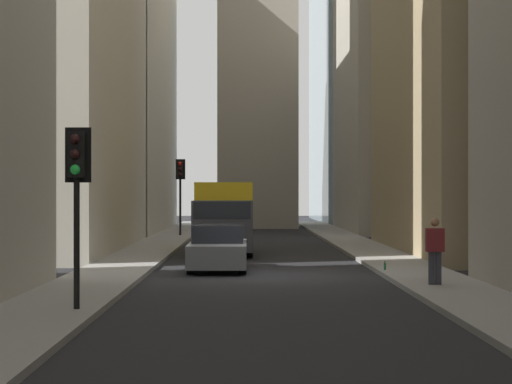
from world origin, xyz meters
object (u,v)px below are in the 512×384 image
(hatchback_grey, at_px, (218,249))
(pedestrian, at_px, (435,248))
(delivery_truck, at_px, (224,217))
(traffic_light_midblock, at_px, (180,179))
(discarded_bottle, at_px, (385,266))
(traffic_light_foreground, at_px, (77,175))

(hatchback_grey, relative_size, pedestrian, 2.57)
(delivery_truck, xyz_separation_m, hatchback_grey, (-7.63, -0.00, -0.80))
(traffic_light_midblock, bearing_deg, pedestrian, -162.35)
(traffic_light_midblock, xyz_separation_m, discarded_bottle, (-21.88, -7.72, -2.92))
(delivery_truck, xyz_separation_m, pedestrian, (-13.45, -5.60, -0.41))
(hatchback_grey, xyz_separation_m, discarded_bottle, (-1.58, -5.01, -0.42))
(traffic_light_foreground, bearing_deg, pedestrian, -60.50)
(delivery_truck, bearing_deg, discarded_bottle, -151.43)
(delivery_truck, height_order, hatchback_grey, delivery_truck)
(traffic_light_foreground, relative_size, traffic_light_midblock, 0.87)
(traffic_light_foreground, xyz_separation_m, traffic_light_midblock, (30.68, 0.25, 0.39))
(discarded_bottle, bearing_deg, hatchback_grey, 72.53)
(traffic_light_foreground, bearing_deg, traffic_light_midblock, 0.46)
(traffic_light_midblock, bearing_deg, discarded_bottle, -160.56)
(hatchback_grey, bearing_deg, pedestrian, -136.09)
(traffic_light_foreground, height_order, discarded_bottle, traffic_light_foreground)
(hatchback_grey, height_order, traffic_light_foreground, traffic_light_foreground)
(hatchback_grey, height_order, traffic_light_midblock, traffic_light_midblock)
(hatchback_grey, height_order, pedestrian, pedestrian)
(pedestrian, bearing_deg, traffic_light_foreground, 119.50)
(discarded_bottle, bearing_deg, pedestrian, -172.07)
(delivery_truck, distance_m, hatchback_grey, 7.67)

